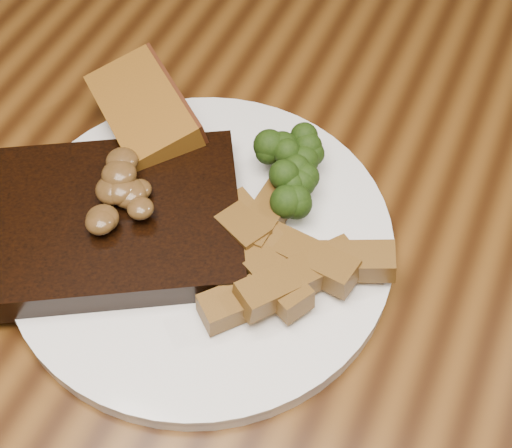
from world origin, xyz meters
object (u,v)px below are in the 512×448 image
(dining_table, at_px, (276,298))
(garlic_bread, at_px, (146,127))
(plate, at_px, (202,242))
(potato_wedges, at_px, (273,261))
(steak, at_px, (116,221))

(dining_table, distance_m, garlic_bread, 0.19)
(garlic_bread, bearing_deg, plate, -1.47)
(garlic_bread, height_order, potato_wedges, same)
(dining_table, relative_size, steak, 8.50)
(dining_table, distance_m, plate, 0.12)
(garlic_bread, distance_m, potato_wedges, 0.17)
(garlic_bread, relative_size, potato_wedges, 0.89)
(steak, distance_m, potato_wedges, 0.12)
(dining_table, relative_size, potato_wedges, 12.97)
(plate, distance_m, steak, 0.07)
(plate, bearing_deg, garlic_bread, 140.00)
(plate, xyz_separation_m, garlic_bread, (-0.09, 0.07, 0.02))
(plate, height_order, garlic_bread, garlic_bread)
(steak, bearing_deg, garlic_bread, 76.09)
(steak, xyz_separation_m, garlic_bread, (-0.03, 0.10, -0.00))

